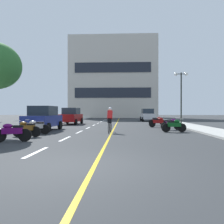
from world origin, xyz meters
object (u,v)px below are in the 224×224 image
at_px(parked_car_far, 147,115).
at_px(motorcycle_2, 26,128).
at_px(parked_car_near, 43,118).
at_px(motorcycle_3, 36,127).
at_px(parked_car_mid, 71,116).
at_px(motorcycle_6, 159,122).
at_px(motorcycle_7, 157,121).
at_px(motorcycle_1, 12,132).
at_px(street_lamp_mid, 181,86).
at_px(motorcycle_4, 174,125).
at_px(cyclist_rider, 110,119).
at_px(motorcycle_5, 171,124).

bearing_deg(parked_car_far, motorcycle_2, -112.46).
bearing_deg(parked_car_near, motorcycle_3, -79.30).
relative_size(parked_car_mid, motorcycle_6, 2.54).
relative_size(motorcycle_3, motorcycle_6, 1.01).
height_order(parked_car_far, motorcycle_6, parked_car_far).
height_order(parked_car_mid, motorcycle_7, parked_car_mid).
bearing_deg(parked_car_near, motorcycle_1, -83.07).
bearing_deg(motorcycle_2, motorcycle_7, 51.58).
relative_size(parked_car_near, motorcycle_7, 2.53).
height_order(street_lamp_mid, parked_car_far, street_lamp_mid).
height_order(street_lamp_mid, motorcycle_2, street_lamp_mid).
distance_m(parked_car_near, motorcycle_7, 11.60).
bearing_deg(motorcycle_4, motorcycle_6, 93.71).
bearing_deg(cyclist_rider, parked_car_far, 76.64).
height_order(motorcycle_3, motorcycle_4, same).
height_order(parked_car_near, parked_car_mid, same).
height_order(parked_car_far, motorcycle_5, parked_car_far).
distance_m(parked_car_far, motorcycle_6, 13.54).
bearing_deg(motorcycle_3, parked_car_far, 66.05).
distance_m(motorcycle_3, motorcycle_6, 10.88).
bearing_deg(motorcycle_7, motorcycle_3, -132.49).
height_order(motorcycle_7, cyclist_rider, cyclist_rider).
distance_m(motorcycle_3, cyclist_rider, 4.71).
bearing_deg(motorcycle_6, parked_car_mid, 151.99).
xyz_separation_m(parked_car_far, motorcycle_4, (-0.14, -18.37, -0.44)).
bearing_deg(motorcycle_6, street_lamp_mid, 54.90).
bearing_deg(parked_car_mid, motorcycle_2, -88.39).
xyz_separation_m(parked_car_far, cyclist_rider, (-4.50, -18.93, -0.03)).
xyz_separation_m(motorcycle_5, motorcycle_6, (-0.53, 2.81, 0.00)).
distance_m(motorcycle_7, cyclist_rider, 9.43).
distance_m(parked_car_near, parked_car_mid, 8.55).
xyz_separation_m(motorcycle_1, motorcycle_5, (8.84, 7.51, 0.00)).
height_order(motorcycle_4, motorcycle_5, same).
relative_size(street_lamp_mid, motorcycle_3, 3.23).
xyz_separation_m(parked_car_far, motorcycle_5, (0.08, -16.34, -0.44)).
xyz_separation_m(parked_car_mid, cyclist_rider, (4.86, -10.14, -0.03)).
bearing_deg(motorcycle_3, cyclist_rider, 16.40).
bearing_deg(motorcycle_6, motorcycle_2, -136.09).
xyz_separation_m(parked_car_mid, motorcycle_1, (0.59, -15.06, -0.44)).
xyz_separation_m(street_lamp_mid, motorcycle_1, (-11.38, -14.70, -3.63)).
distance_m(street_lamp_mid, motorcycle_1, 18.94).
distance_m(parked_car_mid, motorcycle_6, 10.09).
relative_size(motorcycle_3, motorcycle_7, 1.02).
xyz_separation_m(parked_car_far, motorcycle_3, (-9.00, -20.26, -0.44)).
relative_size(motorcycle_5, motorcycle_6, 0.98).
xyz_separation_m(motorcycle_3, motorcycle_6, (8.55, 6.73, 0.00)).
xyz_separation_m(motorcycle_4, motorcycle_7, (0.00, 7.79, 0.00)).
xyz_separation_m(parked_car_mid, motorcycle_3, (0.35, -11.47, -0.44)).
height_order(parked_car_mid, motorcycle_5, parked_car_mid).
distance_m(street_lamp_mid, motorcycle_6, 6.46).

